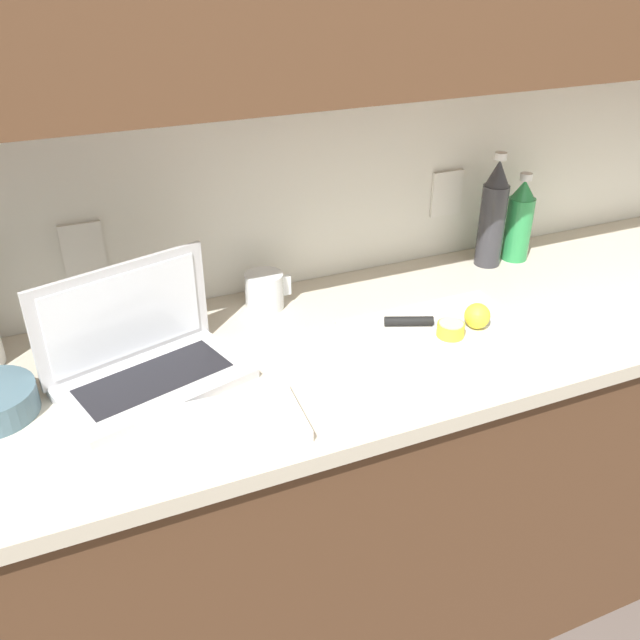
{
  "coord_description": "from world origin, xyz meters",
  "views": [
    {
      "loc": [
        -0.79,
        -1.14,
        1.7
      ],
      "look_at": [
        -0.31,
        -0.01,
        1.0
      ],
      "focal_mm": 38.0,
      "sensor_mm": 36.0,
      "label": 1
    }
  ],
  "objects": [
    {
      "name": "ground_plane",
      "position": [
        0.0,
        0.0,
        0.0
      ],
      "size": [
        12.0,
        12.0,
        0.0
      ],
      "primitive_type": "plane",
      "color": "#564C47",
      "rests_on": "ground"
    },
    {
      "name": "wall_back",
      "position": [
        -0.0,
        0.25,
        1.56
      ],
      "size": [
        5.2,
        0.38,
        2.6
      ],
      "color": "white",
      "rests_on": "ground_plane"
    },
    {
      "name": "counter_unit",
      "position": [
        0.02,
        0.0,
        0.47
      ],
      "size": [
        2.24,
        0.64,
        0.92
      ],
      "color": "brown",
      "rests_on": "ground_plane"
    },
    {
      "name": "laptop",
      "position": [
        -0.67,
        0.04,
        0.97
      ],
      "size": [
        0.41,
        0.31,
        0.23
      ],
      "rotation": [
        0.0,
        0.0,
        0.28
      ],
      "color": "silver",
      "rests_on": "counter_unit"
    },
    {
      "name": "cutting_board",
      "position": [
        -0.03,
        -0.04,
        0.92
      ],
      "size": [
        0.39,
        0.24,
        0.01
      ],
      "primitive_type": "cube",
      "color": "silver",
      "rests_on": "counter_unit"
    },
    {
      "name": "knife",
      "position": [
        -0.05,
        -0.01,
        0.93
      ],
      "size": [
        0.27,
        0.13,
        0.02
      ],
      "rotation": [
        0.0,
        0.0,
        -0.39
      ],
      "color": "silver",
      "rests_on": "cutting_board"
    },
    {
      "name": "lemon_half_cut",
      "position": [
        -0.02,
        -0.08,
        0.94
      ],
      "size": [
        0.06,
        0.06,
        0.03
      ],
      "color": "yellow",
      "rests_on": "cutting_board"
    },
    {
      "name": "lemon_whole_beside",
      "position": [
        0.05,
        -0.07,
        0.96
      ],
      "size": [
        0.06,
        0.06,
        0.06
      ],
      "color": "yellow",
      "rests_on": "cutting_board"
    },
    {
      "name": "bottle_green_soda",
      "position": [
        0.37,
        0.22,
        1.03
      ],
      "size": [
        0.07,
        0.07,
        0.24
      ],
      "color": "#2D934C",
      "rests_on": "counter_unit"
    },
    {
      "name": "bottle_oil_tall",
      "position": [
        0.28,
        0.22,
        1.06
      ],
      "size": [
        0.07,
        0.07,
        0.3
      ],
      "color": "#333338",
      "rests_on": "counter_unit"
    },
    {
      "name": "measuring_cup",
      "position": [
        -0.35,
        0.22,
        0.96
      ],
      "size": [
        0.11,
        0.09,
        0.09
      ],
      "color": "silver",
      "rests_on": "counter_unit"
    },
    {
      "name": "dish_towel",
      "position": [
        -0.54,
        -0.19,
        0.93
      ],
      "size": [
        0.23,
        0.17,
        0.02
      ],
      "primitive_type": "cube",
      "rotation": [
        0.0,
        0.0,
        -0.06
      ],
      "color": "white",
      "rests_on": "counter_unit"
    }
  ]
}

